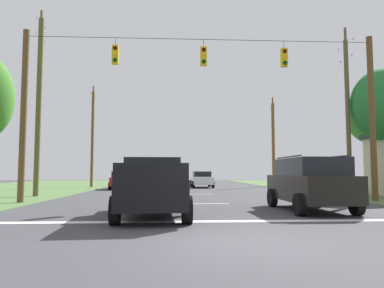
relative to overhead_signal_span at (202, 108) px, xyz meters
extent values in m
plane|color=#3D3D42|center=(-0.05, -9.95, -4.63)|extent=(120.00, 120.00, 0.00)
cube|color=white|center=(-0.05, -6.79, -4.63)|extent=(14.71, 0.45, 0.01)
cube|color=white|center=(-0.05, -0.79, -4.63)|extent=(2.50, 0.15, 0.01)
cube|color=white|center=(-0.05, 6.31, -4.63)|extent=(2.50, 0.15, 0.01)
cube|color=white|center=(-0.05, 13.84, -4.63)|extent=(2.50, 0.15, 0.01)
cube|color=white|center=(-0.05, 17.82, -4.63)|extent=(2.50, 0.15, 0.01)
cube|color=white|center=(-0.05, 23.45, -4.63)|extent=(2.50, 0.15, 0.01)
cylinder|color=brown|center=(-8.63, 0.00, -0.43)|extent=(0.30, 0.30, 8.41)
cylinder|color=brown|center=(8.64, 0.00, -0.43)|extent=(0.30, 0.30, 8.41)
cylinder|color=black|center=(0.00, 0.00, 3.48)|extent=(17.27, 0.02, 0.02)
cylinder|color=black|center=(-4.30, 0.00, 3.28)|extent=(0.02, 0.02, 0.39)
cube|color=yellow|center=(-4.30, 0.00, 2.61)|extent=(0.32, 0.24, 0.95)
cylinder|color=#310503|center=(-4.30, -0.14, 2.90)|extent=(0.20, 0.04, 0.20)
cylinder|color=orange|center=(-4.30, -0.14, 2.60)|extent=(0.20, 0.04, 0.20)
cylinder|color=black|center=(-4.30, -0.14, 2.30)|extent=(0.20, 0.04, 0.20)
cylinder|color=black|center=(0.07, 0.00, 3.28)|extent=(0.02, 0.02, 0.39)
cube|color=yellow|center=(0.07, 0.00, 2.61)|extent=(0.32, 0.24, 0.95)
cylinder|color=#310503|center=(0.07, -0.14, 2.90)|extent=(0.20, 0.04, 0.20)
cylinder|color=orange|center=(0.07, -0.14, 2.60)|extent=(0.20, 0.04, 0.20)
cylinder|color=black|center=(0.07, -0.14, 2.30)|extent=(0.20, 0.04, 0.20)
cylinder|color=black|center=(4.17, 0.00, 3.28)|extent=(0.02, 0.02, 0.39)
cube|color=yellow|center=(4.17, 0.00, 2.61)|extent=(0.32, 0.24, 0.95)
cylinder|color=#310503|center=(4.17, -0.14, 2.90)|extent=(0.20, 0.04, 0.20)
cylinder|color=orange|center=(4.17, -0.14, 2.60)|extent=(0.20, 0.04, 0.20)
cylinder|color=black|center=(4.17, -0.14, 2.30)|extent=(0.20, 0.04, 0.20)
cube|color=black|center=(-2.11, -5.49, -3.81)|extent=(2.25, 5.49, 0.85)
cube|color=black|center=(-2.14, -4.84, -3.03)|extent=(1.94, 1.98, 0.70)
cube|color=black|center=(-2.99, -6.88, -3.16)|extent=(0.21, 2.38, 0.45)
cube|color=black|center=(-1.11, -6.79, -3.16)|extent=(0.21, 2.38, 0.45)
cube|color=black|center=(-1.99, -8.14, -3.16)|extent=(1.96, 0.19, 0.45)
cylinder|color=black|center=(-3.20, -3.70, -4.23)|extent=(0.32, 0.81, 0.80)
cylinder|color=black|center=(-1.20, -3.61, -4.23)|extent=(0.32, 0.81, 0.80)
cylinder|color=black|center=(-3.03, -7.37, -4.23)|extent=(0.32, 0.81, 0.80)
cylinder|color=black|center=(-1.03, -7.28, -4.23)|extent=(0.32, 0.81, 0.80)
cube|color=black|center=(3.76, -4.02, -3.78)|extent=(1.98, 4.81, 0.95)
cube|color=black|center=(3.76, -4.17, -2.98)|extent=(1.82, 3.21, 0.65)
cylinder|color=black|center=(2.91, -4.17, -2.60)|extent=(0.07, 2.72, 0.05)
cylinder|color=black|center=(4.61, -4.16, -2.60)|extent=(0.07, 2.72, 0.05)
cylinder|color=black|center=(2.77, -2.39, -4.25)|extent=(0.27, 0.76, 0.76)
cylinder|color=black|center=(4.72, -2.38, -4.25)|extent=(0.27, 0.76, 0.76)
cylinder|color=black|center=(2.80, -5.66, -4.25)|extent=(0.27, 0.76, 0.76)
cylinder|color=black|center=(4.75, -5.64, -4.25)|extent=(0.27, 0.76, 0.76)
cube|color=silver|center=(1.29, 16.73, -3.96)|extent=(1.88, 4.33, 0.70)
cube|color=black|center=(1.29, 16.73, -3.36)|extent=(1.66, 2.13, 0.50)
cylinder|color=black|center=(2.22, 15.33, -4.31)|extent=(0.23, 0.64, 0.64)
cylinder|color=black|center=(0.42, 15.30, -4.31)|extent=(0.23, 0.64, 0.64)
cylinder|color=black|center=(2.16, 18.17, -4.31)|extent=(0.23, 0.64, 0.64)
cylinder|color=black|center=(0.36, 18.14, -4.31)|extent=(0.23, 0.64, 0.64)
cube|color=maroon|center=(-5.83, 13.79, -3.96)|extent=(2.21, 4.45, 0.70)
cube|color=black|center=(-5.83, 13.79, -3.36)|extent=(1.82, 2.25, 0.50)
cylinder|color=black|center=(-6.87, 15.12, -4.31)|extent=(0.28, 0.66, 0.64)
cylinder|color=black|center=(-5.07, 15.29, -4.31)|extent=(0.28, 0.66, 0.64)
cylinder|color=black|center=(-6.59, 12.29, -4.31)|extent=(0.28, 0.66, 0.64)
cylinder|color=black|center=(-4.80, 12.47, -4.31)|extent=(0.28, 0.66, 0.64)
cylinder|color=brown|center=(9.36, 3.94, 0.23)|extent=(0.27, 0.27, 9.73)
cube|color=brown|center=(9.36, 3.94, 4.70)|extent=(0.12, 0.12, 2.39)
cylinder|color=#B2B7BC|center=(9.36, 4.89, 4.82)|extent=(0.08, 0.08, 0.12)
cylinder|color=#B2B7BC|center=(9.36, 2.98, 4.82)|extent=(0.08, 0.08, 0.12)
cube|color=brown|center=(9.36, 3.94, 3.80)|extent=(0.12, 0.12, 1.83)
cylinder|color=#B2B7BC|center=(9.36, 4.67, 3.92)|extent=(0.08, 0.08, 0.12)
cylinder|color=#B2B7BC|center=(9.36, 3.20, 3.92)|extent=(0.08, 0.08, 0.12)
cylinder|color=brown|center=(8.88, 18.90, -0.34)|extent=(0.31, 0.31, 8.59)
cube|color=brown|center=(8.88, 18.90, 3.55)|extent=(0.12, 0.12, 2.06)
cylinder|color=#B2B7BC|center=(8.88, 19.72, 3.67)|extent=(0.08, 0.08, 0.12)
cylinder|color=#B2B7BC|center=(8.88, 18.07, 3.67)|extent=(0.08, 0.08, 0.12)
cylinder|color=brown|center=(-9.60, 4.50, 0.84)|extent=(0.32, 0.32, 10.94)
cube|color=brown|center=(-9.60, 4.50, 5.91)|extent=(0.12, 0.12, 1.83)
cylinder|color=#B2B7BC|center=(-9.60, 5.23, 6.03)|extent=(0.08, 0.08, 0.12)
cylinder|color=#B2B7BC|center=(-9.60, 3.77, 6.03)|extent=(0.08, 0.08, 0.12)
cube|color=brown|center=(-9.60, 4.50, 5.01)|extent=(0.12, 0.12, 1.91)
cylinder|color=#B2B7BC|center=(-9.60, 5.26, 5.13)|extent=(0.08, 0.08, 0.12)
cylinder|color=#B2B7BC|center=(-9.60, 3.73, 5.13)|extent=(0.08, 0.08, 0.12)
cylinder|color=brown|center=(-9.40, 18.24, 0.08)|extent=(0.27, 0.27, 9.43)
cube|color=brown|center=(-9.40, 18.24, 4.40)|extent=(0.12, 0.12, 2.00)
cylinder|color=#B2B7BC|center=(-9.40, 19.04, 4.52)|extent=(0.08, 0.08, 0.12)
cylinder|color=#B2B7BC|center=(-9.40, 17.44, 4.52)|extent=(0.08, 0.08, 0.12)
ellipsoid|color=#246E30|center=(11.46, 3.59, 0.95)|extent=(3.87, 3.87, 4.47)
cylinder|color=brown|center=(13.14, 7.90, -2.42)|extent=(0.37, 0.37, 4.43)
ellipsoid|color=#356F2A|center=(13.14, 7.90, 0.90)|extent=(3.56, 3.56, 4.00)
camera|label=1|loc=(-1.42, -17.56, -3.17)|focal=33.71mm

